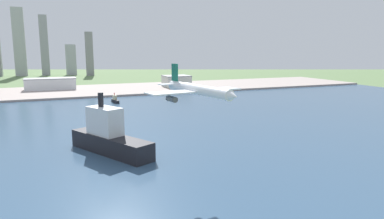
% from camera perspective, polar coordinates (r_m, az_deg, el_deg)
% --- Properties ---
extents(ground_plane, '(2400.00, 2400.00, 0.00)m').
position_cam_1_polar(ground_plane, '(317.86, -12.41, -0.92)').
color(ground_plane, '#617E4D').
extents(water_bay, '(840.00, 360.00, 0.15)m').
position_cam_1_polar(water_bay, '(260.17, -10.05, -3.20)').
color(water_bay, '#385675').
rests_on(water_bay, ground).
extents(industrial_pier, '(840.00, 140.00, 2.50)m').
position_cam_1_polar(industrial_pier, '(503.95, -16.28, 2.99)').
color(industrial_pier, '#AB9C94').
rests_on(industrial_pier, ground).
extents(airplane_landing, '(41.95, 46.99, 13.89)m').
position_cam_1_polar(airplane_landing, '(140.30, 1.00, 3.16)').
color(airplane_landing, white).
extents(tugboat_small, '(5.89, 18.21, 10.55)m').
position_cam_1_polar(tugboat_small, '(391.40, -12.44, 1.53)').
color(tugboat_small, black).
rests_on(tugboat_small, water_bay).
extents(cargo_ship, '(38.19, 59.35, 33.78)m').
position_cam_1_polar(cargo_ship, '(202.91, -13.42, -4.32)').
color(cargo_ship, black).
rests_on(cargo_ship, water_bay).
extents(warehouse_main, '(67.29, 29.34, 15.75)m').
position_cam_1_polar(warehouse_main, '(525.89, -22.09, 3.93)').
color(warehouse_main, white).
rests_on(warehouse_main, industrial_pier).
extents(warehouse_annex, '(37.35, 32.89, 16.80)m').
position_cam_1_polar(warehouse_annex, '(521.01, -2.55, 4.66)').
color(warehouse_annex, silver).
rests_on(warehouse_annex, industrial_pier).
extents(distant_skyline, '(250.16, 67.68, 144.38)m').
position_cam_1_polar(distant_skyline, '(834.15, -25.85, 8.76)').
color(distant_skyline, '#9EA1A3').
rests_on(distant_skyline, ground).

